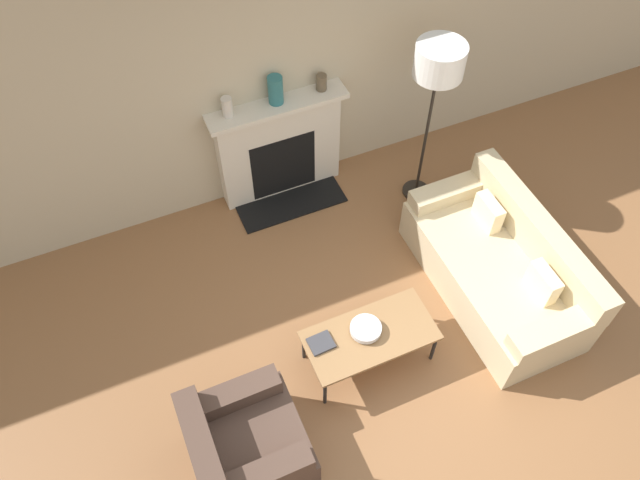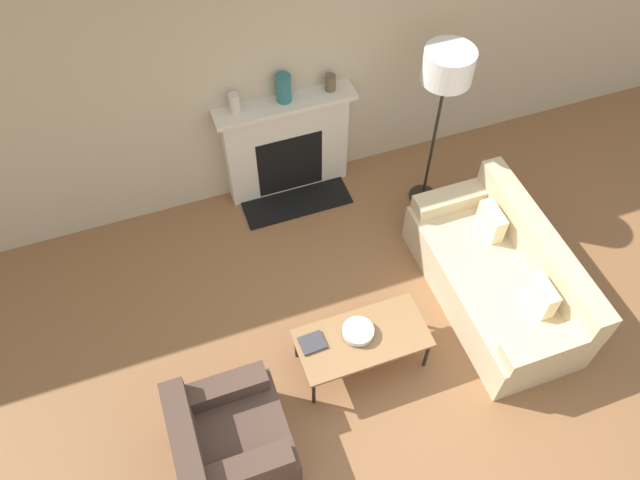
# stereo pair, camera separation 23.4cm
# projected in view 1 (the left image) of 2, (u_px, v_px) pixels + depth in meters

# --- Properties ---
(ground_plane) EXTENTS (18.00, 18.00, 0.00)m
(ground_plane) POSITION_uv_depth(u_px,v_px,m) (416.00, 384.00, 5.36)
(ground_plane) COLOR brown
(wall_back) EXTENTS (18.00, 0.06, 2.90)m
(wall_back) POSITION_uv_depth(u_px,v_px,m) (291.00, 63.00, 5.72)
(wall_back) COLOR #BCAD8E
(wall_back) RESTS_ON ground_plane
(fireplace) EXTENTS (1.37, 0.59, 1.17)m
(fireplace) POSITION_uv_depth(u_px,v_px,m) (280.00, 149.00, 6.29)
(fireplace) COLOR beige
(fireplace) RESTS_ON ground_plane
(couch) EXTENTS (0.93, 1.88, 0.83)m
(couch) POSITION_uv_depth(u_px,v_px,m) (499.00, 267.00, 5.73)
(couch) COLOR #CCB78E
(couch) RESTS_ON ground_plane
(armchair_near) EXTENTS (0.83, 0.82, 0.78)m
(armchair_near) POSITION_uv_depth(u_px,v_px,m) (245.00, 447.00, 4.73)
(armchair_near) COLOR #4C382D
(armchair_near) RESTS_ON ground_plane
(coffee_table) EXTENTS (1.10, 0.54, 0.42)m
(coffee_table) POSITION_uv_depth(u_px,v_px,m) (370.00, 336.00, 5.21)
(coffee_table) COLOR olive
(coffee_table) RESTS_ON ground_plane
(bowl) EXTENTS (0.27, 0.27, 0.07)m
(bowl) POSITION_uv_depth(u_px,v_px,m) (366.00, 329.00, 5.17)
(bowl) COLOR silver
(bowl) RESTS_ON coffee_table
(book) EXTENTS (0.21, 0.18, 0.02)m
(book) POSITION_uv_depth(u_px,v_px,m) (321.00, 343.00, 5.12)
(book) COLOR #38383D
(book) RESTS_ON coffee_table
(floor_lamp) EXTENTS (0.45, 0.45, 1.84)m
(floor_lamp) POSITION_uv_depth(u_px,v_px,m) (438.00, 68.00, 5.42)
(floor_lamp) COLOR black
(floor_lamp) RESTS_ON ground_plane
(mantel_vase_left) EXTENTS (0.10, 0.10, 0.20)m
(mantel_vase_left) POSITION_uv_depth(u_px,v_px,m) (227.00, 107.00, 5.63)
(mantel_vase_left) COLOR beige
(mantel_vase_left) RESTS_ON fireplace
(mantel_vase_center_left) EXTENTS (0.14, 0.14, 0.28)m
(mantel_vase_center_left) POSITION_uv_depth(u_px,v_px,m) (275.00, 90.00, 5.71)
(mantel_vase_center_left) COLOR #28666B
(mantel_vase_center_left) RESTS_ON fireplace
(mantel_vase_center_right) EXTENTS (0.10, 0.10, 0.16)m
(mantel_vase_center_right) POSITION_uv_depth(u_px,v_px,m) (321.00, 82.00, 5.87)
(mantel_vase_center_right) COLOR brown
(mantel_vase_center_right) RESTS_ON fireplace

